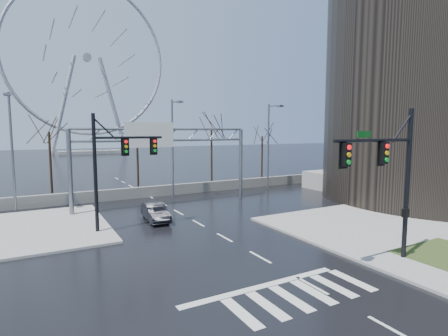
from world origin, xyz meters
TOP-DOWN VIEW (x-y plane):
  - ground at (0.00, 0.00)m, footprint 260.00×260.00m
  - sidewalk_right_ext at (10.00, 2.00)m, footprint 12.00×10.00m
  - sidewalk_far at (-11.00, 12.00)m, footprint 10.00×12.00m
  - tower_podium at (29.00, 8.00)m, footprint 22.00×18.00m
  - barrier_wall at (0.00, 20.00)m, footprint 52.00×0.50m
  - signal_mast_near at (5.14, -4.04)m, footprint 5.52×0.41m
  - signal_mast_far at (-5.87, 8.96)m, footprint 4.72×0.41m
  - sign_gantry at (-0.38, 14.96)m, footprint 16.36×0.40m
  - streetlight_left at (-12.00, 18.16)m, footprint 0.50×2.55m
  - streetlight_mid at (2.00, 18.16)m, footprint 0.50×2.55m
  - streetlight_right at (14.00, 18.16)m, footprint 0.50×2.55m
  - tree_left at (-9.00, 23.50)m, footprint 3.75×3.75m
  - tree_center at (0.00, 24.50)m, footprint 3.25×3.25m
  - tree_right at (9.00, 23.50)m, footprint 3.90×3.90m
  - tree_far_right at (17.00, 24.00)m, footprint 3.40×3.40m
  - ferris_wheel at (5.00, 95.00)m, footprint 45.00×6.00m
  - car at (-2.56, 10.30)m, footprint 1.66×4.16m

SIDE VIEW (x-z plane):
  - ground at x=0.00m, z-range 0.00..0.00m
  - sidewalk_right_ext at x=10.00m, z-range 0.00..0.15m
  - sidewalk_far at x=-11.00m, z-range 0.00..0.15m
  - barrier_wall at x=0.00m, z-range 0.00..1.10m
  - car at x=-2.56m, z-range 0.00..1.34m
  - tower_podium at x=29.00m, z-range 0.00..2.00m
  - signal_mast_far at x=-5.87m, z-range 0.83..8.83m
  - signal_mast_near at x=5.14m, z-range 0.87..8.87m
  - tree_center at x=0.00m, z-range 1.92..8.42m
  - sign_gantry at x=-0.38m, z-range 1.38..8.98m
  - tree_far_right at x=17.00m, z-range 2.01..8.81m
  - streetlight_left at x=-12.00m, z-range 0.89..10.89m
  - streetlight_mid at x=2.00m, z-range 0.89..10.89m
  - streetlight_right at x=14.00m, z-range 0.89..10.89m
  - tree_left at x=-9.00m, z-range 2.23..9.73m
  - tree_right at x=9.00m, z-range 2.32..10.12m
  - ferris_wheel at x=5.00m, z-range 0.68..51.59m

